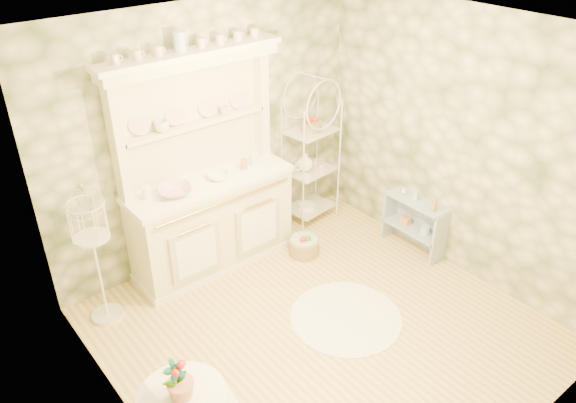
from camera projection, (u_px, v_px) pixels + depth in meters
floor at (322, 329)px, 5.23m from camera, size 3.60×3.60×0.00m
ceiling at (333, 36)px, 3.87m from camera, size 3.60×3.60×0.00m
wall_left at (118, 294)px, 3.58m from camera, size 3.60×3.60×0.00m
wall_right at (462, 146)px, 5.53m from camera, size 3.60×3.60×0.00m
wall_back at (209, 135)px, 5.76m from camera, size 3.60×3.60×0.00m
wall_front at (530, 323)px, 3.34m from camera, size 3.60×3.60×0.00m
kitchen_dresser at (208, 168)px, 5.57m from camera, size 1.87×0.61×2.29m
bakers_rack at (311, 153)px, 6.50m from camera, size 0.59×0.45×1.76m
side_shelf at (414, 227)px, 6.24m from camera, size 0.26×0.66×0.56m
birdcage_stand at (95, 254)px, 5.02m from camera, size 0.38×0.38×1.46m
floor_basket at (304, 246)px, 6.23m from camera, size 0.31×0.31×0.19m
lace_rug at (346, 317)px, 5.36m from camera, size 1.40×1.40×0.01m
bowl_floral at (175, 194)px, 5.38m from camera, size 0.41×0.41×0.08m
bowl_white at (218, 178)px, 5.66m from camera, size 0.25×0.25×0.07m
cup_left at (162, 129)px, 5.25m from camera, size 0.17×0.17×0.11m
cup_right at (224, 112)px, 5.62m from camera, size 0.10×0.10×0.09m
potted_geranium at (177, 382)px, 3.60m from camera, size 0.18×0.14×0.31m
bottle_amber at (434, 205)px, 5.85m from camera, size 0.07×0.07×0.16m
bottle_blue at (416, 197)px, 6.07m from camera, size 0.06×0.06×0.11m
bottle_glass at (404, 191)px, 6.19m from camera, size 0.07×0.07×0.09m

